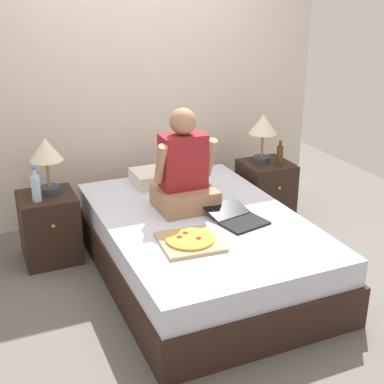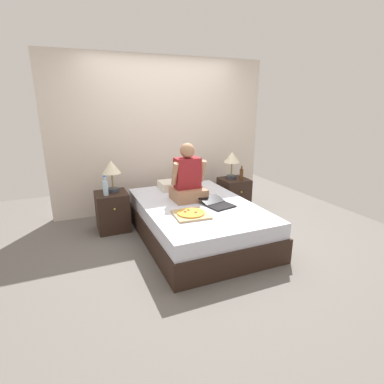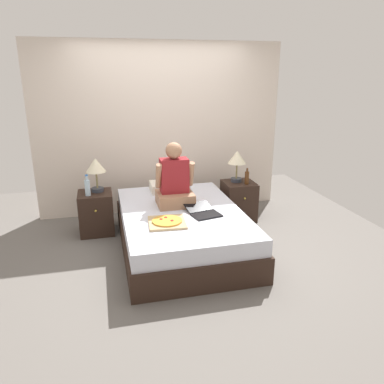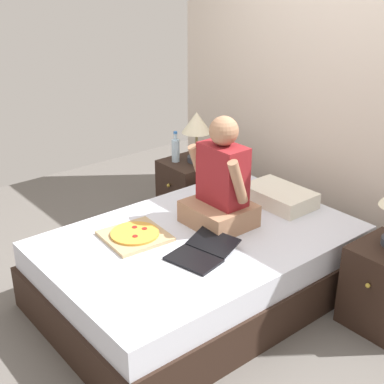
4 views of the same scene
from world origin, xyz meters
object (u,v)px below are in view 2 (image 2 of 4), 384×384
object	(u,v)px
nightstand_left	(113,211)
lamp_on_left_nightstand	(111,169)
nightstand_right	(234,195)
pizza_box	(191,214)
laptop	(218,204)
bed	(197,221)
beer_bottle	(241,174)
water_bottle	(105,187)
person_seated	(188,179)
lamp_on_right_nightstand	(232,159)

from	to	relation	value
nightstand_left	lamp_on_left_nightstand	bearing A→B (deg)	51.37
nightstand_right	pizza_box	size ratio (longest dim) A/B	1.30
nightstand_left	nightstand_right	world-z (taller)	same
nightstand_left	laptop	bearing A→B (deg)	-36.50
bed	beer_bottle	bearing A→B (deg)	30.05
bed	nightstand_left	size ratio (longest dim) A/B	3.83
nightstand_left	water_bottle	bearing A→B (deg)	-131.65
bed	nightstand_right	world-z (taller)	nightstand_right
lamp_on_left_nightstand	bed	bearing A→B (deg)	-38.63
bed	pizza_box	bearing A→B (deg)	-123.22
bed	lamp_on_left_nightstand	distance (m)	1.40
lamp_on_left_nightstand	nightstand_right	bearing A→B (deg)	-1.45
beer_bottle	laptop	size ratio (longest dim) A/B	0.49
beer_bottle	laptop	distance (m)	1.19
nightstand_left	person_seated	bearing A→B (deg)	-27.51
nightstand_left	laptop	distance (m)	1.55
nightstand_left	bed	bearing A→B (deg)	-35.67
beer_bottle	pizza_box	bearing A→B (deg)	-143.04
nightstand_left	beer_bottle	size ratio (longest dim) A/B	2.43
bed	person_seated	distance (m)	0.58
laptop	beer_bottle	bearing A→B (deg)	43.59
bed	lamp_on_right_nightstand	world-z (taller)	lamp_on_right_nightstand
pizza_box	bed	bearing A→B (deg)	56.78
lamp_on_left_nightstand	person_seated	size ratio (longest dim) A/B	0.58
nightstand_left	beer_bottle	xyz separation A→B (m)	(2.09, -0.10, 0.38)
bed	nightstand_left	world-z (taller)	nightstand_left
lamp_on_right_nightstand	nightstand_right	bearing A→B (deg)	-59.07
lamp_on_left_nightstand	nightstand_right	xyz separation A→B (m)	(1.98, -0.05, -0.61)
water_bottle	lamp_on_right_nightstand	xyz separation A→B (m)	(2.07, 0.14, 0.22)
water_bottle	beer_bottle	size ratio (longest dim) A/B	1.20
nightstand_left	person_seated	xyz separation A→B (m)	(0.97, -0.51, 0.50)
water_bottle	laptop	bearing A→B (deg)	-32.06
bed	laptop	size ratio (longest dim) A/B	4.53
water_bottle	nightstand_right	size ratio (longest dim) A/B	0.49
nightstand_right	bed	bearing A→B (deg)	-144.33
nightstand_left	nightstand_right	xyz separation A→B (m)	(2.02, 0.00, 0.00)
bed	nightstand_right	size ratio (longest dim) A/B	3.83
nightstand_right	beer_bottle	xyz separation A→B (m)	(0.07, -0.10, 0.38)
bed	pizza_box	world-z (taller)	pizza_box
lamp_on_left_nightstand	beer_bottle	distance (m)	2.07
lamp_on_right_nightstand	beer_bottle	xyz separation A→B (m)	(0.10, -0.15, -0.23)
lamp_on_left_nightstand	laptop	size ratio (longest dim) A/B	0.95
lamp_on_left_nightstand	pizza_box	size ratio (longest dim) A/B	1.05
nightstand_left	person_seated	world-z (taller)	person_seated
nightstand_left	lamp_on_left_nightstand	distance (m)	0.61
nightstand_left	lamp_on_left_nightstand	size ratio (longest dim) A/B	1.24
lamp_on_left_nightstand	pizza_box	xyz separation A→B (m)	(0.73, -1.14, -0.37)
laptop	pizza_box	world-z (taller)	laptop
lamp_on_left_nightstand	pizza_box	distance (m)	1.41
bed	water_bottle	xyz separation A→B (m)	(-1.09, 0.63, 0.43)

